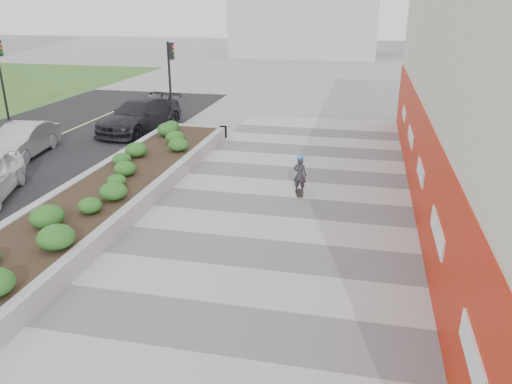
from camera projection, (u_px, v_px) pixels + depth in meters
walkway at (245, 296)px, 10.90m from camera, size 8.00×36.00×0.01m
planter at (103, 194)px, 15.49m from camera, size 3.00×18.00×0.90m
traffic_signal_near at (171, 72)px, 24.57m from camera, size 0.33×0.28×4.20m
traffic_signal_far at (1, 68)px, 25.94m from camera, size 0.33×0.28×4.20m
manhole_cover at (267, 299)px, 10.80m from camera, size 0.44×0.44×0.01m
skateboarder at (300, 175)px, 16.36m from camera, size 0.49×0.75×1.37m
car_silver at (23, 141)px, 20.44m from camera, size 1.99×4.23×1.34m
car_dark at (140, 115)px, 24.44m from camera, size 3.09×5.61×1.54m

